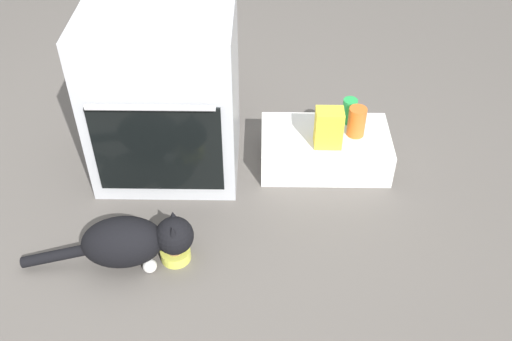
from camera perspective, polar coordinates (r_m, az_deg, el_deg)
name	(u,v)px	position (r m, az deg, el deg)	size (l,w,h in m)	color
ground	(154,229)	(2.47, -10.04, -5.65)	(8.00, 8.00, 0.00)	#56514C
oven	(164,95)	(2.55, -9.02, 7.40)	(0.62, 0.57, 0.76)	#B7BABF
pantry_cabinet	(325,149)	(2.71, 6.78, 2.12)	(0.59, 0.34, 0.17)	white
food_bowl	(176,253)	(2.33, -7.93, -8.07)	(0.12, 0.12, 0.07)	#D1D14C
cat	(133,241)	(2.28, -12.06, -6.81)	(0.67, 0.23, 0.22)	black
soda_can	(349,111)	(2.72, 9.19, 5.83)	(0.07, 0.07, 0.12)	green
snack_bag	(329,128)	(2.54, 7.17, 4.18)	(0.12, 0.09, 0.18)	yellow
sauce_jar	(357,122)	(2.63, 9.89, 4.76)	(0.08, 0.08, 0.14)	#D16023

